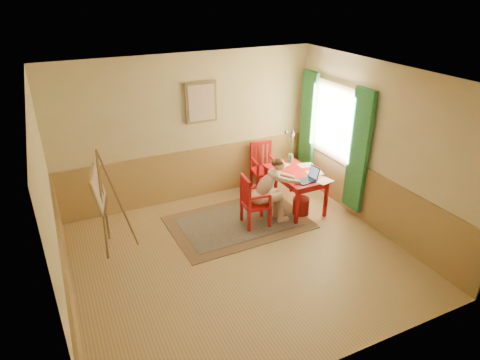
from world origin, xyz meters
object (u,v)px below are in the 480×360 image
table (295,177)px  chair_left (253,201)px  chair_back (263,167)px  figure (270,188)px  laptop (309,178)px  easel (101,192)px

table → chair_left: bearing=-165.9°
chair_back → figure: figure is taller
laptop → easel: easel is taller
chair_back → easel: (-3.24, -0.80, 0.52)m
table → laptop: (0.03, -0.38, 0.14)m
chair_back → easel: easel is taller
chair_back → laptop: (0.21, -1.29, 0.27)m
chair_back → easel: size_ratio=0.58×
chair_left → figure: (0.30, -0.03, 0.20)m
chair_left → easel: (-2.42, 0.35, 0.54)m
table → chair_left: chair_left is taller
chair_left → table: bearing=14.1°
table → easel: 3.44m
chair_left → laptop: bearing=-7.5°
figure → table: bearing=22.1°
table → laptop: size_ratio=2.91×
table → laptop: bearing=-86.2°
easel → figure: bearing=-8.1°
chair_back → easel: bearing=-166.0°
chair_back → laptop: chair_back is taller
laptop → chair_back: bearing=99.2°
chair_back → figure: 1.31m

